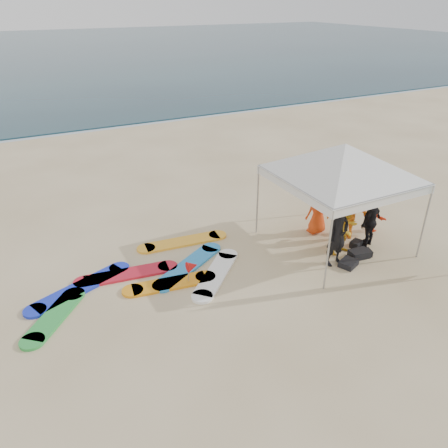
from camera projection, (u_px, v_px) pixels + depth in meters
The scene contains 13 objects.
ground at pixel (242, 327), 9.80m from camera, with size 120.00×120.00×0.00m, color beige.
ocean at pixel (18, 52), 57.04m from camera, with size 160.00×84.00×0.08m, color #0C2633.
shoreline_foam at pixel (81, 130), 24.13m from camera, with size 160.00×1.20×0.01m, color silver.
person_black_a at pixel (337, 235), 11.72m from camera, with size 0.66×0.44×1.82m, color black.
person_yellow at pixel (346, 228), 12.28m from camera, with size 0.77×0.60×1.59m, color gold.
person_orange_a at pixel (349, 209), 13.04m from camera, with size 1.24×0.71×1.92m, color orange.
person_black_b at pixel (370, 222), 12.67m from camera, with size 0.92×0.38×1.57m, color black.
person_orange_b at pixel (318, 209), 13.39m from camera, with size 0.77×0.50×1.58m, color #DD4113.
person_seated at pixel (373, 218), 13.66m from camera, with size 0.82×0.26×0.88m, color #F53E15.
canopy_tent at pixel (346, 144), 11.64m from camera, with size 4.70×4.70×3.55m.
marker_pennant at pixel (192, 266), 11.11m from camera, with size 0.28×0.28×0.64m.
gear_pile at pixel (357, 255), 12.36m from camera, with size 1.42×1.16×0.22m.
surfboard_spread at pixel (149, 275), 11.57m from camera, with size 5.85×3.30×0.07m.
Camera 1 is at (-3.84, -6.57, 6.61)m, focal length 35.00 mm.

